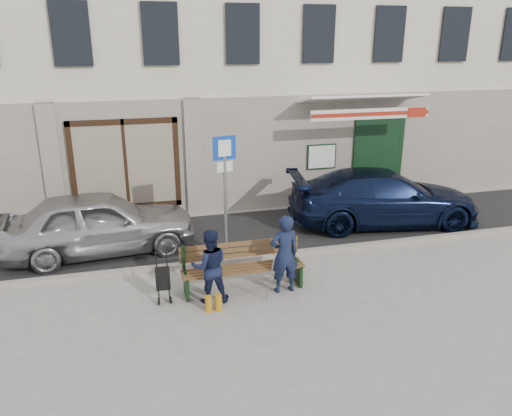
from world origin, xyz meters
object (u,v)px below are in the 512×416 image
object	(u,v)px
car_navy	(384,197)
stroller	(163,280)
car_silver	(99,223)
woman	(210,266)
man	(284,254)
bench	(241,268)
parking_sign	(225,177)

from	to	relation	value
car_navy	stroller	xyz separation A→B (m)	(-5.99, -2.69, -0.31)
car_silver	woman	xyz separation A→B (m)	(2.04, -2.87, -0.01)
car_navy	man	world-z (taller)	man
car_navy	man	bearing A→B (deg)	136.45
bench	car_silver	bearing A→B (deg)	136.41
parking_sign	woman	bearing A→B (deg)	-118.76
car_silver	stroller	world-z (taller)	car_silver
car_navy	bench	world-z (taller)	car_navy
parking_sign	bench	xyz separation A→B (m)	(-0.04, -1.61, -1.40)
bench	stroller	xyz separation A→B (m)	(-1.50, -0.02, -0.05)
bench	parking_sign	bearing A→B (deg)	88.61
parking_sign	car_silver	bearing A→B (deg)	151.86
car_silver	man	xyz separation A→B (m)	(3.49, -2.85, 0.06)
car_silver	car_navy	bearing A→B (deg)	-94.29
car_navy	parking_sign	world-z (taller)	parking_sign
woman	stroller	world-z (taller)	woman
man	woman	world-z (taller)	man
car_silver	woman	distance (m)	3.53
car_navy	stroller	bearing A→B (deg)	122.07
car_silver	woman	world-z (taller)	car_silver
man	parking_sign	bearing A→B (deg)	-71.04
man	bench	bearing A→B (deg)	-22.09
car_navy	bench	bearing A→B (deg)	128.60
stroller	car_navy	bearing A→B (deg)	24.89
bench	man	distance (m)	0.90
car_silver	car_navy	distance (m)	7.19
car_silver	stroller	size ratio (longest dim) A/B	4.58
parking_sign	bench	size ratio (longest dim) A/B	1.15
car_silver	man	distance (m)	4.51
car_silver	car_navy	xyz separation A→B (m)	(7.19, 0.10, -0.01)
woman	stroller	distance (m)	0.94
car_silver	parking_sign	world-z (taller)	parking_sign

